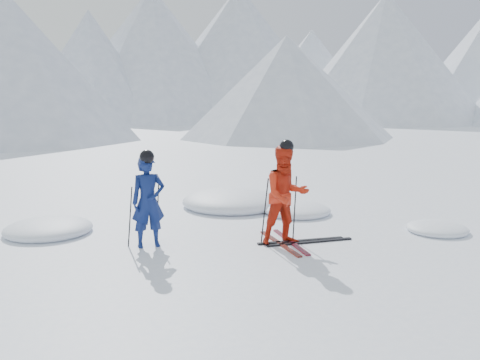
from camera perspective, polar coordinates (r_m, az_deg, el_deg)
name	(u,v)px	position (r m, az deg, el deg)	size (l,w,h in m)	color
ground	(318,231)	(10.45, 8.79, -5.72)	(160.00, 160.00, 0.00)	white
mountain_range	(125,47)	(45.13, -12.82, 14.35)	(106.15, 62.94, 15.53)	#B2BCD1
skier_blue	(148,202)	(9.28, -10.26, -2.41)	(0.61, 0.40, 1.66)	#0E1C55
skier_red	(286,195)	(9.33, 5.17, -1.71)	(0.89, 0.69, 1.83)	red
pole_blue_left	(130,217)	(9.40, -12.24, -4.06)	(0.02, 0.02, 1.11)	black
pole_blue_right	(158,212)	(9.65, -9.24, -3.62)	(0.02, 0.02, 1.11)	black
pole_red_left	(265,210)	(9.45, 2.79, -3.43)	(0.02, 0.02, 1.22)	black
pole_red_right	(295,208)	(9.68, 6.16, -3.16)	(0.02, 0.02, 1.22)	black
ski_worn_left	(280,243)	(9.49, 4.48, -7.11)	(0.09, 1.70, 0.03)	black
ski_worn_right	(291,242)	(9.61, 5.70, -6.90)	(0.09, 1.70, 0.03)	black
ski_loose_a	(301,241)	(9.69, 6.84, -6.79)	(0.09, 1.70, 0.03)	black
ski_loose_b	(310,242)	(9.63, 7.84, -6.92)	(0.09, 1.70, 0.03)	black
snow_lumps	(223,213)	(11.89, -1.97, -3.74)	(8.45, 5.92, 0.54)	white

